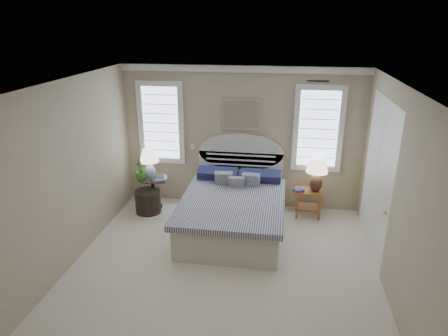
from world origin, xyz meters
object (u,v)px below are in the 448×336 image
nightstand_right (308,197)px  floor_pot (148,201)px  side_table_left (153,189)px  lamp_left (149,161)px  bed (234,208)px  lamp_right (317,171)px

nightstand_right → floor_pot: 3.01m
side_table_left → nightstand_right: bearing=1.9°
side_table_left → floor_pot: (-0.04, -0.20, -0.17)m
floor_pot → lamp_left: 0.78m
bed → nightstand_right: bearing=28.0°
side_table_left → lamp_left: bearing=-108.0°
side_table_left → lamp_left: lamp_left is taller
floor_pot → lamp_right: (3.10, 0.27, 0.70)m
nightstand_right → side_table_left: bearing=-178.1°
bed → lamp_right: size_ratio=3.58×
bed → side_table_left: bed is taller
floor_pot → lamp_left: lamp_left is taller
lamp_right → nightstand_right: bearing=162.0°
bed → floor_pot: bearing=167.0°
bed → nightstand_right: size_ratio=4.29×
nightstand_right → floor_pot: (-2.99, -0.30, -0.17)m
nightstand_right → lamp_left: lamp_left is taller
floor_pot → lamp_left: bearing=80.0°
nightstand_right → floor_pot: size_ratio=1.11×
side_table_left → lamp_right: size_ratio=0.99×
bed → lamp_left: 1.85m
lamp_left → lamp_right: (3.08, 0.12, -0.07)m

